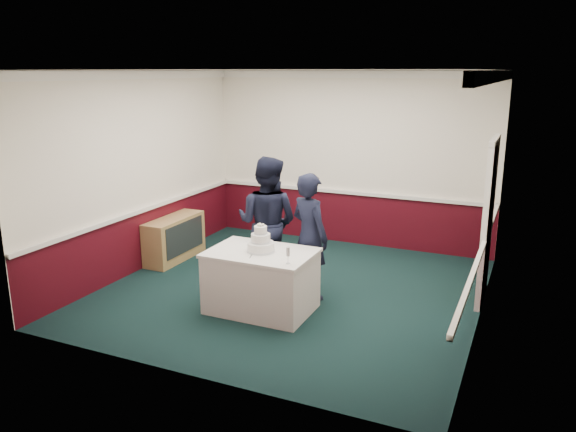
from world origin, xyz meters
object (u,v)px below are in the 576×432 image
at_px(cake_table, 261,280).
at_px(wedding_cake, 261,243).
at_px(sideboard, 175,238).
at_px(cake_knife, 251,256).
at_px(champagne_flute, 288,252).
at_px(person_woman, 310,236).
at_px(person_man, 267,223).

relative_size(cake_table, wedding_cake, 3.63).
relative_size(sideboard, cake_knife, 5.45).
relative_size(sideboard, wedding_cake, 3.30).
bearing_deg(champagne_flute, person_woman, 96.46).
height_order(person_man, person_woman, person_man).
xyz_separation_m(cake_table, person_woman, (0.39, 0.66, 0.46)).
bearing_deg(cake_knife, wedding_cake, 64.94).
bearing_deg(person_woman, cake_knife, 90.15).
xyz_separation_m(person_man, person_woman, (0.69, -0.13, -0.08)).
relative_size(person_man, person_woman, 1.09).
xyz_separation_m(sideboard, wedding_cake, (2.19, -1.22, 0.55)).
xyz_separation_m(cake_table, champagne_flute, (0.50, -0.28, 0.53)).
bearing_deg(champagne_flute, cake_knife, 171.42).
bearing_deg(cake_knife, sideboard, 130.07).
distance_m(sideboard, person_man, 2.03).
relative_size(sideboard, person_woman, 0.70).
height_order(cake_table, wedding_cake, wedding_cake).
bearing_deg(wedding_cake, cake_knife, -98.53).
height_order(wedding_cake, champagne_flute, wedding_cake).
bearing_deg(person_man, cake_knife, 104.27).
bearing_deg(person_woman, wedding_cake, 85.52).
height_order(champagne_flute, person_woman, person_woman).
height_order(cake_knife, person_man, person_man).
height_order(sideboard, person_woman, person_woman).
height_order(sideboard, wedding_cake, wedding_cake).
xyz_separation_m(cake_table, cake_knife, (-0.03, -0.20, 0.39)).
distance_m(sideboard, cake_table, 2.51).
height_order(cake_table, person_woman, person_woman).
bearing_deg(person_woman, person_man, 15.62).
height_order(cake_knife, champagne_flute, champagne_flute).
bearing_deg(champagne_flute, cake_table, 150.75).
height_order(sideboard, champagne_flute, champagne_flute).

